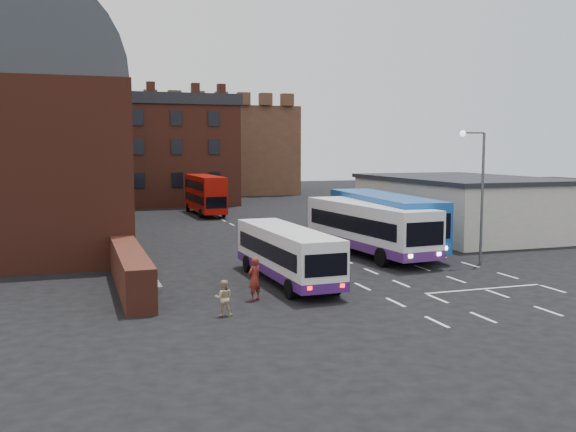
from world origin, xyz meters
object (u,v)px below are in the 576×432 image
object	(u,v)px
pedestrian_beige	(224,298)
bus_red_double	(205,194)
bus_blue	(383,217)
street_lamp	(478,184)
bus_white_outbound	(287,251)
pedestrian_red	(254,279)
bus_white_inbound	(368,225)

from	to	relation	value
pedestrian_beige	bus_red_double	bearing A→B (deg)	-86.65
bus_blue	street_lamp	size ratio (longest dim) A/B	1.75
bus_white_outbound	street_lamp	bearing A→B (deg)	3.65
bus_blue	bus_white_outbound	bearing A→B (deg)	44.59
bus_red_double	bus_white_outbound	bearing A→B (deg)	84.60
pedestrian_red	street_lamp	bearing A→B (deg)	167.04
bus_white_inbound	bus_white_outbound	bearing A→B (deg)	34.51
bus_white_outbound	pedestrian_red	bearing A→B (deg)	-130.01
bus_white_inbound	pedestrian_beige	world-z (taller)	bus_white_inbound
bus_white_outbound	bus_white_inbound	bearing A→B (deg)	37.78
bus_white_inbound	bus_blue	bearing A→B (deg)	-141.08
pedestrian_red	bus_red_double	bearing A→B (deg)	-127.55
bus_red_double	street_lamp	size ratio (longest dim) A/B	1.29
bus_white_outbound	bus_red_double	size ratio (longest dim) A/B	1.00
bus_white_inbound	bus_red_double	xyz separation A→B (m)	(-4.63, 26.22, 0.16)
street_lamp	pedestrian_red	world-z (taller)	street_lamp
pedestrian_beige	bus_white_outbound	bearing A→B (deg)	-115.89
street_lamp	pedestrian_red	bearing A→B (deg)	-163.34
bus_white_inbound	pedestrian_red	world-z (taller)	bus_white_inbound
bus_white_outbound	bus_white_inbound	size ratio (longest dim) A/B	0.82
bus_red_double	pedestrian_red	xyz separation A→B (m)	(-4.90, -35.11, -1.08)
bus_blue	street_lamp	xyz separation A→B (m)	(2.35, -6.60, 2.38)
bus_white_outbound	bus_blue	size ratio (longest dim) A/B	0.74
bus_red_double	pedestrian_beige	distance (m)	37.81
street_lamp	pedestrian_beige	bearing A→B (deg)	-158.31
bus_white_outbound	bus_white_inbound	world-z (taller)	bus_white_inbound
bus_white_inbound	street_lamp	world-z (taller)	street_lamp
bus_blue	bus_red_double	bearing A→B (deg)	-70.74
bus_white_outbound	street_lamp	xyz separation A→B (m)	(11.33, 1.04, 2.90)
bus_white_outbound	bus_red_double	xyz separation A→B (m)	(2.44, 32.03, 0.48)
bus_red_double	pedestrian_red	world-z (taller)	bus_red_double
bus_red_double	street_lamp	distance (m)	32.33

